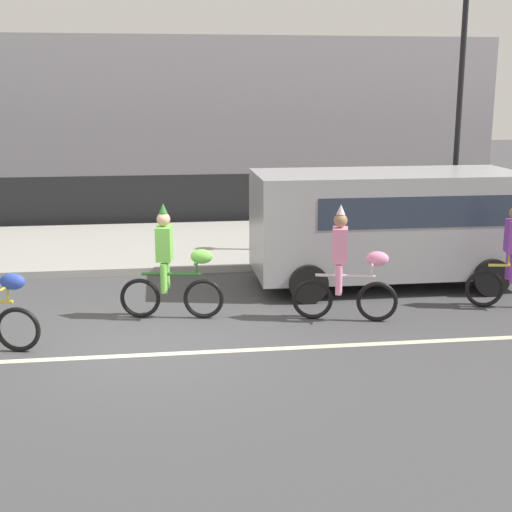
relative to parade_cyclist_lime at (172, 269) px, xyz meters
The scene contains 9 objects.
ground_plane 1.49m from the parade_cyclist_lime, 110.05° to the right, with size 80.00×80.00×0.00m, color #424244.
road_centre_line 1.90m from the parade_cyclist_lime, 104.29° to the right, with size 36.00×0.14×0.01m, color beige.
sidewalk_curb 5.42m from the parade_cyclist_lime, 94.51° to the left, with size 60.00×5.00×0.15m, color #9E9B93.
fence_line 8.26m from the parade_cyclist_lime, 92.93° to the left, with size 40.00×0.08×1.40m, color black.
building_backdrop 17.13m from the parade_cyclist_lime, 98.31° to the left, with size 28.00×8.00×5.42m, color #99939E.
parade_cyclist_lime is the anchor object (origin of this frame).
parade_cyclist_pink 2.84m from the parade_cyclist_lime, ahead, with size 1.68×0.60×1.92m.
parked_van_grey 4.46m from the parade_cyclist_lime, 20.35° to the left, with size 5.00×2.22×2.18m.
street_lamp_post 7.74m from the parade_cyclist_lime, 28.67° to the left, with size 0.36×0.36×5.86m.
Camera 1 is at (0.29, -10.18, 3.71)m, focal length 50.00 mm.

